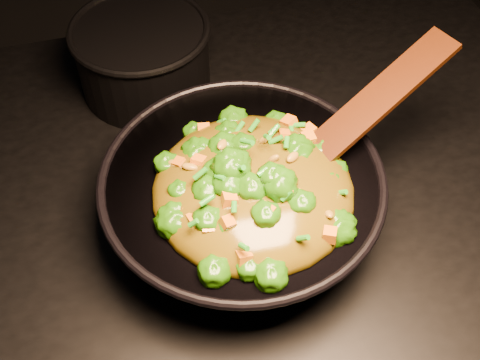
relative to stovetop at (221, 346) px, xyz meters
name	(u,v)px	position (x,y,z in m)	size (l,w,h in m)	color
stovetop	(221,346)	(0.00, 0.00, 0.00)	(1.20, 0.90, 0.90)	black
wok	(242,202)	(0.03, -0.03, 0.50)	(0.35, 0.35, 0.10)	black
stir_fry	(254,170)	(0.04, -0.05, 0.59)	(0.25, 0.25, 0.09)	#246307
spatula	(359,116)	(0.19, -0.01, 0.60)	(0.31, 0.05, 0.01)	#3B1908
back_pot	(143,58)	(-0.05, 0.28, 0.51)	(0.21, 0.21, 0.12)	black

